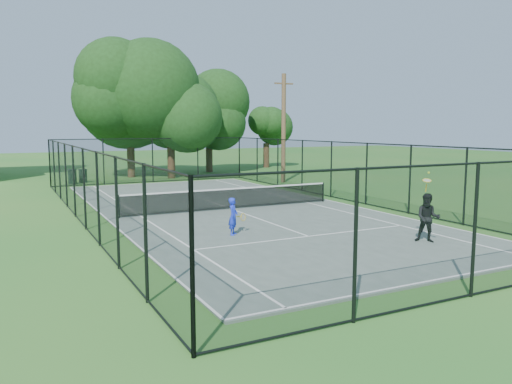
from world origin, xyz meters
name	(u,v)px	position (x,y,z in m)	size (l,w,h in m)	color
ground	(231,210)	(0.00, 0.00, 0.00)	(120.00, 120.00, 0.00)	#256623
tennis_court	(231,210)	(0.00, 0.00, 0.03)	(11.00, 24.00, 0.06)	#516057
tennis_net	(231,198)	(0.00, 0.00, 0.58)	(10.08, 0.08, 0.95)	black
fence	(231,177)	(0.00, 0.00, 1.50)	(13.10, 26.10, 3.00)	black
tree_near_left	(129,93)	(-0.50, 17.20, 6.23)	(7.76, 7.76, 10.12)	#332114
tree_near_mid	(170,112)	(1.96, 15.11, 4.85)	(6.03, 6.03, 7.88)	#332114
tree_near_right	(209,116)	(6.35, 18.63, 4.69)	(5.35, 5.35, 7.38)	#332114
tree_far_right	(266,133)	(12.81, 20.58, 3.21)	(3.93, 3.93, 5.20)	#332114
trash_bin_left	(72,177)	(-5.07, 14.24, 0.49)	(0.58, 0.58, 0.97)	black
trash_bin_right	(83,176)	(-4.30, 14.94, 0.46)	(0.58, 0.58, 0.92)	black
utility_pole	(284,128)	(7.93, 9.00, 3.70)	(1.40, 0.30, 7.27)	#4C3823
player_blue	(233,216)	(-2.15, -4.99, 0.70)	(0.85, 0.56, 1.28)	#1C32F5
player_black	(428,218)	(2.97, -8.82, 0.85)	(0.96, 0.97, 2.24)	black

